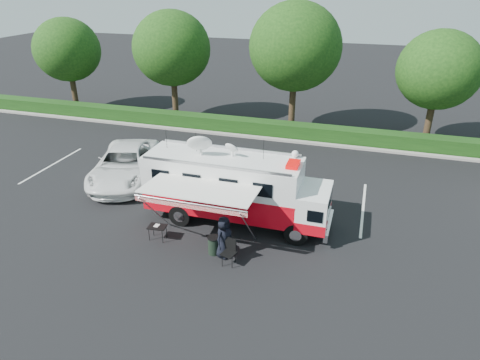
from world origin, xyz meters
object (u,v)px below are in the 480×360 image
at_px(white_suv, 127,179).
at_px(trash_bin, 214,245).
at_px(folding_table, 157,227).
at_px(command_truck, 235,188).

height_order(white_suv, trash_bin, white_suv).
height_order(folding_table, trash_bin, trash_bin).
bearing_deg(trash_bin, folding_table, 174.45).
xyz_separation_m(command_truck, folding_table, (-2.72, -2.35, -1.11)).
bearing_deg(white_suv, folding_table, -64.59).
relative_size(folding_table, trash_bin, 1.05).
relative_size(white_suv, trash_bin, 8.42).
bearing_deg(folding_table, trash_bin, -5.55).
distance_m(white_suv, folding_table, 6.62).
bearing_deg(white_suv, trash_bin, -52.75).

